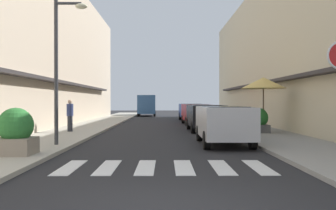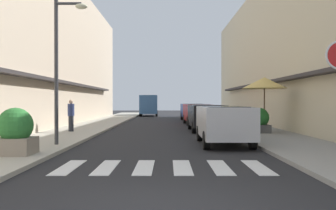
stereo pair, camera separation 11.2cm
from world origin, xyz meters
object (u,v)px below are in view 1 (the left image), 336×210
object	(u,v)px
street_lamp	(62,55)
planter_midblock	(258,121)
planter_corner	(16,132)
parked_car_near	(224,121)
delivery_van	(147,104)
cafe_umbrella	(263,83)
parked_car_mid	(205,115)
parked_car_distant	(191,110)
pedestrian_walking_near	(70,115)
parked_car_far	(196,112)

from	to	relation	value
street_lamp	planter_midblock	distance (m)	10.12
planter_corner	parked_car_near	bearing A→B (deg)	27.48
delivery_van	cafe_umbrella	world-z (taller)	cafe_umbrella
parked_car_mid	delivery_van	xyz separation A→B (m)	(-4.32, 22.33, 0.48)
delivery_van	planter_midblock	world-z (taller)	delivery_van
parked_car_distant	planter_midblock	size ratio (longest dim) A/B	3.61
cafe_umbrella	planter_corner	distance (m)	12.23
cafe_umbrella	planter_midblock	xyz separation A→B (m)	(-0.28, -0.09, -1.87)
street_lamp	pedestrian_walking_near	distance (m)	6.48
parked_car_near	parked_car_far	size ratio (longest dim) A/B	1.00
parked_car_far	planter_midblock	xyz separation A→B (m)	(2.39, -8.47, -0.22)
parked_car_far	delivery_van	bearing A→B (deg)	105.01
cafe_umbrella	pedestrian_walking_near	size ratio (longest dim) A/B	1.68
delivery_van	pedestrian_walking_near	xyz separation A→B (m)	(-2.78, -23.84, -0.43)
parked_car_distant	delivery_van	bearing A→B (deg)	112.37
street_lamp	cafe_umbrella	distance (m)	10.10
planter_corner	planter_midblock	world-z (taller)	planter_corner
parked_car_near	parked_car_far	world-z (taller)	same
street_lamp	pedestrian_walking_near	bearing A→B (deg)	101.34
parked_car_mid	delivery_van	distance (m)	22.75
parked_car_distant	street_lamp	xyz separation A→B (m)	(-5.92, -19.27, 2.38)
parked_car_near	planter_corner	world-z (taller)	planter_corner
cafe_umbrella	planter_midblock	world-z (taller)	cafe_umbrella
parked_car_distant	street_lamp	size ratio (longest dim) A/B	0.86
cafe_umbrella	planter_midblock	bearing A→B (deg)	-161.38
street_lamp	planter_corner	world-z (taller)	street_lamp
delivery_van	street_lamp	bearing A→B (deg)	-93.07
parked_car_distant	street_lamp	bearing A→B (deg)	-107.07
parked_car_near	street_lamp	xyz separation A→B (m)	(-5.92, -0.86, 2.38)
parked_car_near	pedestrian_walking_near	world-z (taller)	pedestrian_walking_near
parked_car_far	planter_midblock	world-z (taller)	parked_car_far
parked_car_far	cafe_umbrella	bearing A→B (deg)	-72.33
parked_car_mid	planter_corner	world-z (taller)	planter_corner
parked_car_mid	pedestrian_walking_near	distance (m)	7.26
parked_car_far	planter_midblock	distance (m)	8.80
parked_car_near	delivery_van	xyz separation A→B (m)	(-4.32, 28.91, 0.48)
parked_car_far	planter_corner	bearing A→B (deg)	-112.03
planter_corner	parked_car_far	bearing A→B (deg)	67.97
parked_car_near	cafe_umbrella	distance (m)	5.42
parked_car_near	cafe_umbrella	bearing A→B (deg)	58.88
parked_car_near	street_lamp	bearing A→B (deg)	-171.77
planter_midblock	pedestrian_walking_near	distance (m)	9.53
parked_car_far	cafe_umbrella	size ratio (longest dim) A/B	1.60
parked_car_distant	cafe_umbrella	distance (m)	14.34
parked_car_far	street_lamp	bearing A→B (deg)	-113.44
parked_car_mid	delivery_van	world-z (taller)	delivery_van
parked_car_mid	delivery_van	bearing A→B (deg)	100.96
parked_car_far	street_lamp	xyz separation A→B (m)	(-5.92, -13.64, 2.38)
cafe_umbrella	pedestrian_walking_near	bearing A→B (deg)	176.15
parked_car_mid	parked_car_far	size ratio (longest dim) A/B	0.97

